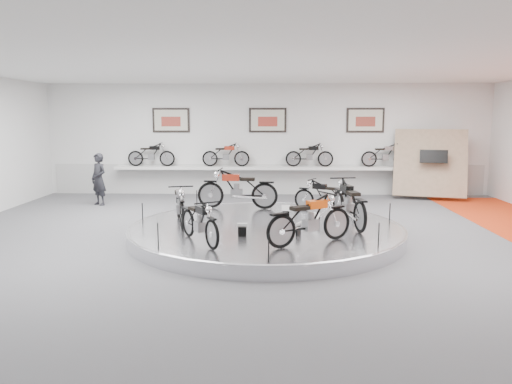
{
  "coord_description": "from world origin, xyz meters",
  "views": [
    {
      "loc": [
        0.08,
        -11.16,
        2.84
      ],
      "look_at": [
        -0.24,
        0.6,
        1.05
      ],
      "focal_mm": 35.0,
      "sensor_mm": 36.0,
      "label": 1
    }
  ],
  "objects_px": {
    "bike_b": "(237,189)",
    "bike_f": "(349,203)",
    "visitor": "(99,179)",
    "bike_a": "(324,196)",
    "bike_d": "(199,221)",
    "display_platform": "(266,232)",
    "shelf": "(267,168)",
    "bike_e": "(310,219)",
    "bike_c": "(180,204)"
  },
  "relations": [
    {
      "from": "bike_c",
      "to": "bike_e",
      "type": "relative_size",
      "value": 0.95
    },
    {
      "from": "display_platform",
      "to": "bike_a",
      "type": "distance_m",
      "value": 2.37
    },
    {
      "from": "bike_b",
      "to": "visitor",
      "type": "height_order",
      "value": "visitor"
    },
    {
      "from": "bike_c",
      "to": "bike_f",
      "type": "bearing_deg",
      "value": 74.52
    },
    {
      "from": "visitor",
      "to": "bike_a",
      "type": "bearing_deg",
      "value": 14.94
    },
    {
      "from": "bike_b",
      "to": "bike_c",
      "type": "bearing_deg",
      "value": 62.66
    },
    {
      "from": "bike_a",
      "to": "bike_b",
      "type": "xyz_separation_m",
      "value": [
        -2.35,
        0.44,
        0.12
      ]
    },
    {
      "from": "display_platform",
      "to": "bike_a",
      "type": "height_order",
      "value": "bike_a"
    },
    {
      "from": "bike_e",
      "to": "bike_c",
      "type": "bearing_deg",
      "value": 116.12
    },
    {
      "from": "shelf",
      "to": "bike_a",
      "type": "bearing_deg",
      "value": -71.81
    },
    {
      "from": "display_platform",
      "to": "bike_b",
      "type": "xyz_separation_m",
      "value": [
        -0.81,
        2.15,
        0.71
      ]
    },
    {
      "from": "shelf",
      "to": "bike_a",
      "type": "distance_m",
      "value": 4.95
    },
    {
      "from": "shelf",
      "to": "bike_c",
      "type": "relative_size",
      "value": 6.65
    },
    {
      "from": "display_platform",
      "to": "bike_c",
      "type": "bearing_deg",
      "value": 176.19
    },
    {
      "from": "bike_f",
      "to": "shelf",
      "type": "bearing_deg",
      "value": 6.09
    },
    {
      "from": "bike_d",
      "to": "bike_f",
      "type": "bearing_deg",
      "value": 86.47
    },
    {
      "from": "display_platform",
      "to": "bike_d",
      "type": "height_order",
      "value": "bike_d"
    },
    {
      "from": "shelf",
      "to": "visitor",
      "type": "relative_size",
      "value": 6.56
    },
    {
      "from": "bike_b",
      "to": "bike_f",
      "type": "relative_size",
      "value": 1.02
    },
    {
      "from": "bike_a",
      "to": "bike_d",
      "type": "distance_m",
      "value": 4.42
    },
    {
      "from": "display_platform",
      "to": "bike_b",
      "type": "distance_m",
      "value": 2.4
    },
    {
      "from": "bike_f",
      "to": "bike_a",
      "type": "bearing_deg",
      "value": 2.26
    },
    {
      "from": "display_platform",
      "to": "shelf",
      "type": "xyz_separation_m",
      "value": [
        0.0,
        6.4,
        0.85
      ]
    },
    {
      "from": "bike_f",
      "to": "visitor",
      "type": "bearing_deg",
      "value": 49.27
    },
    {
      "from": "bike_c",
      "to": "bike_b",
      "type": "bearing_deg",
      "value": 134.37
    },
    {
      "from": "bike_a",
      "to": "bike_d",
      "type": "bearing_deg",
      "value": 78.79
    },
    {
      "from": "shelf",
      "to": "bike_e",
      "type": "relative_size",
      "value": 6.34
    },
    {
      "from": "shelf",
      "to": "visitor",
      "type": "distance_m",
      "value": 5.82
    },
    {
      "from": "display_platform",
      "to": "visitor",
      "type": "distance_m",
      "value": 6.92
    },
    {
      "from": "bike_d",
      "to": "bike_f",
      "type": "relative_size",
      "value": 0.82
    },
    {
      "from": "bike_c",
      "to": "bike_f",
      "type": "xyz_separation_m",
      "value": [
        3.98,
        -0.1,
        0.06
      ]
    },
    {
      "from": "bike_c",
      "to": "display_platform",
      "type": "bearing_deg",
      "value": 72.15
    },
    {
      "from": "display_platform",
      "to": "bike_c",
      "type": "relative_size",
      "value": 3.87
    },
    {
      "from": "bike_b",
      "to": "bike_f",
      "type": "bearing_deg",
      "value": 146.66
    },
    {
      "from": "bike_a",
      "to": "bike_c",
      "type": "bearing_deg",
      "value": 52.93
    },
    {
      "from": "bike_a",
      "to": "shelf",
      "type": "bearing_deg",
      "value": -42.5
    },
    {
      "from": "bike_a",
      "to": "bike_c",
      "type": "xyz_separation_m",
      "value": [
        -3.59,
        -1.57,
        0.05
      ]
    },
    {
      "from": "shelf",
      "to": "bike_b",
      "type": "distance_m",
      "value": 4.33
    },
    {
      "from": "shelf",
      "to": "bike_d",
      "type": "height_order",
      "value": "bike_d"
    },
    {
      "from": "bike_b",
      "to": "bike_f",
      "type": "xyz_separation_m",
      "value": [
        2.74,
        -2.11,
        -0.01
      ]
    },
    {
      "from": "bike_f",
      "to": "display_platform",
      "type": "bearing_deg",
      "value": 80.29
    },
    {
      "from": "bike_b",
      "to": "bike_f",
      "type": "distance_m",
      "value": 3.46
    },
    {
      "from": "bike_c",
      "to": "visitor",
      "type": "height_order",
      "value": "visitor"
    },
    {
      "from": "display_platform",
      "to": "bike_a",
      "type": "bearing_deg",
      "value": 47.87
    },
    {
      "from": "display_platform",
      "to": "shelf",
      "type": "distance_m",
      "value": 6.46
    },
    {
      "from": "bike_d",
      "to": "bike_e",
      "type": "xyz_separation_m",
      "value": [
        2.22,
        -0.02,
        0.06
      ]
    },
    {
      "from": "bike_d",
      "to": "bike_b",
      "type": "bearing_deg",
      "value": 141.25
    },
    {
      "from": "bike_c",
      "to": "bike_e",
      "type": "bearing_deg",
      "value": 44.27
    },
    {
      "from": "bike_b",
      "to": "bike_d",
      "type": "distance_m",
      "value": 3.84
    },
    {
      "from": "bike_e",
      "to": "visitor",
      "type": "bearing_deg",
      "value": 104.48
    }
  ]
}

